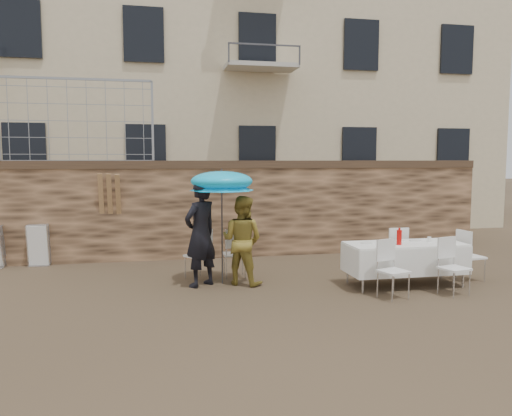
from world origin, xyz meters
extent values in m
plane|color=brown|center=(0.00, 0.00, 0.00)|extent=(80.00, 80.00, 0.00)
cube|color=brown|center=(0.00, 5.00, 1.10)|extent=(13.00, 0.50, 2.20)
cube|color=#C4B38D|center=(0.00, 12.00, 7.50)|extent=(20.00, 8.00, 15.00)
imported|color=black|center=(-0.59, 2.28, 0.95)|extent=(0.83, 0.79, 1.91)
imported|color=gold|center=(0.16, 2.28, 0.81)|extent=(0.99, 0.95, 1.62)
cylinder|color=#3F3F44|center=(-0.19, 2.38, 0.86)|extent=(0.03, 0.03, 1.71)
cone|color=#0ABCF8|center=(-0.19, 2.38, 1.82)|extent=(1.17, 1.17, 0.22)
cube|color=white|center=(3.01, 1.60, 0.75)|extent=(2.10, 0.85, 0.05)
cylinder|color=silver|center=(2.06, 1.25, 0.37)|extent=(0.04, 0.04, 0.74)
cylinder|color=silver|center=(3.96, 1.25, 0.37)|extent=(0.04, 0.04, 0.74)
cylinder|color=silver|center=(2.06, 1.94, 0.37)|extent=(0.04, 0.04, 0.74)
cylinder|color=silver|center=(3.96, 1.94, 0.37)|extent=(0.04, 0.04, 0.74)
cylinder|color=red|center=(2.81, 1.45, 0.91)|extent=(0.09, 0.09, 0.26)
camera|label=1|loc=(-1.36, -6.53, 2.27)|focal=35.00mm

